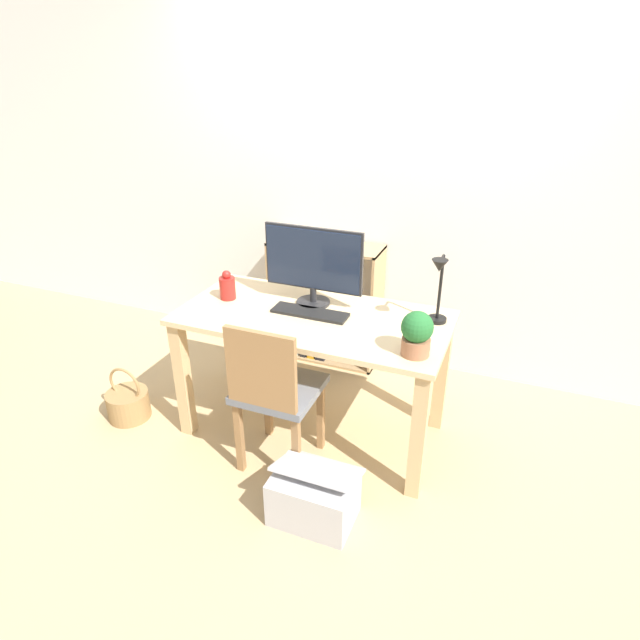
# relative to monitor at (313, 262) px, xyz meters

# --- Properties ---
(ground_plane) EXTENTS (10.00, 10.00, 0.00)m
(ground_plane) POSITION_rel_monitor_xyz_m (0.06, -0.14, -0.99)
(ground_plane) COLOR tan
(wall_back) EXTENTS (8.00, 0.05, 2.60)m
(wall_back) POSITION_rel_monitor_xyz_m (0.06, 0.85, 0.31)
(wall_back) COLOR silver
(wall_back) RESTS_ON ground_plane
(desk) EXTENTS (1.44, 0.71, 0.74)m
(desk) POSITION_rel_monitor_xyz_m (0.06, -0.14, -0.38)
(desk) COLOR #D8BC8C
(desk) RESTS_ON ground_plane
(monitor) EXTENTS (0.56, 0.19, 0.44)m
(monitor) POSITION_rel_monitor_xyz_m (0.00, 0.00, 0.00)
(monitor) COLOR #232326
(monitor) RESTS_ON desk
(keyboard) EXTENTS (0.41, 0.13, 0.02)m
(keyboard) POSITION_rel_monitor_xyz_m (0.04, -0.13, -0.24)
(keyboard) COLOR black
(keyboard) RESTS_ON desk
(vase) EXTENTS (0.09, 0.09, 0.17)m
(vase) POSITION_rel_monitor_xyz_m (-0.48, -0.12, -0.17)
(vase) COLOR #B2231E
(vase) RESTS_ON desk
(desk_lamp) EXTENTS (0.10, 0.19, 0.37)m
(desk_lamp) POSITION_rel_monitor_xyz_m (0.68, -0.02, -0.02)
(desk_lamp) COLOR black
(desk_lamp) RESTS_ON desk
(potted_plant) EXTENTS (0.15, 0.15, 0.22)m
(potted_plant) POSITION_rel_monitor_xyz_m (0.65, -0.34, -0.13)
(potted_plant) COLOR #9E6647
(potted_plant) RESTS_ON desk
(chair) EXTENTS (0.40, 0.40, 0.87)m
(chair) POSITION_rel_monitor_xyz_m (-0.00, -0.51, -0.50)
(chair) COLOR slate
(chair) RESTS_ON ground_plane
(bookshelf) EXTENTS (0.77, 0.28, 0.86)m
(bookshelf) POSITION_rel_monitor_xyz_m (-0.32, 0.68, -0.63)
(bookshelf) COLOR tan
(bookshelf) RESTS_ON ground_plane
(basket) EXTENTS (0.25, 0.25, 0.34)m
(basket) POSITION_rel_monitor_xyz_m (-1.03, -0.46, -0.89)
(basket) COLOR #997547
(basket) RESTS_ON ground_plane
(storage_box) EXTENTS (0.39, 0.33, 0.30)m
(storage_box) POSITION_rel_monitor_xyz_m (0.32, -0.77, -0.86)
(storage_box) COLOR #B2B2B7
(storage_box) RESTS_ON ground_plane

